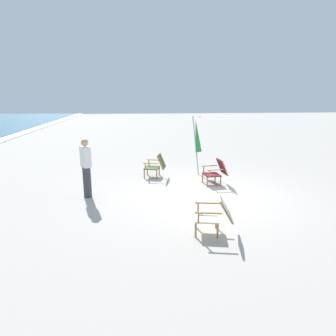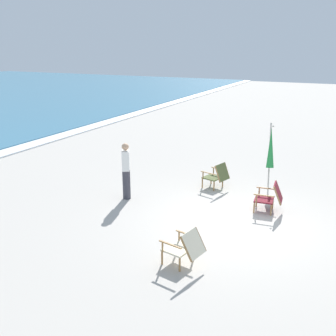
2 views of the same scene
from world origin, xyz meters
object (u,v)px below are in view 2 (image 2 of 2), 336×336
at_px(beach_chair_back_right, 270,196).
at_px(person_near_chairs, 126,171).
at_px(beach_chair_back_left, 217,175).
at_px(umbrella_furled_green, 271,149).
at_px(beach_chair_front_left, 185,247).

distance_m(beach_chair_back_right, person_near_chairs, 3.99).
bearing_deg(beach_chair_back_left, umbrella_furled_green, -77.40).
bearing_deg(person_near_chairs, beach_chair_front_left, -131.44).
xyz_separation_m(beach_chair_back_right, beach_chair_back_left, (1.07, 1.84, 0.00)).
distance_m(beach_chair_front_left, beach_chair_back_left, 4.58).
relative_size(beach_chair_front_left, person_near_chairs, 0.53).
bearing_deg(beach_chair_front_left, umbrella_furled_green, -7.09).
height_order(beach_chair_front_left, beach_chair_back_left, beach_chair_back_left).
height_order(beach_chair_back_right, umbrella_furled_green, umbrella_furled_green).
bearing_deg(umbrella_furled_green, person_near_chairs, 122.40).
relative_size(umbrella_furled_green, person_near_chairs, 1.27).
height_order(beach_chair_front_left, person_near_chairs, person_near_chairs).
relative_size(beach_chair_front_left, beach_chair_back_left, 1.04).
bearing_deg(umbrella_furled_green, beach_chair_front_left, 172.91).
xyz_separation_m(beach_chair_front_left, person_near_chairs, (2.58, 2.93, 0.42)).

